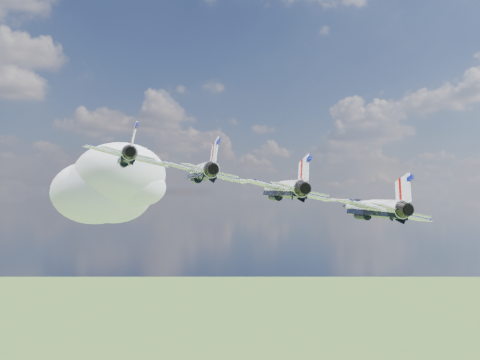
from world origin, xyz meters
TOP-DOWN VIEW (x-y plane):
  - cloud_far at (33.99, 180.72)m, footprint 54.18×42.57m
  - jet_0 at (-15.66, 34.85)m, footprint 16.94×19.91m
  - jet_1 at (-8.35, 25.94)m, footprint 16.94×19.91m
  - jet_2 at (-1.05, 17.03)m, footprint 16.94×19.91m
  - jet_3 at (6.26, 8.12)m, footprint 16.94×19.91m

SIDE VIEW (x-z plane):
  - jet_3 at x=6.26m, z-range 153.66..161.18m
  - jet_2 at x=-1.05m, z-range 156.07..163.59m
  - cloud_far at x=33.99m, z-range 151.59..172.87m
  - jet_1 at x=-8.35m, z-range 158.48..166.00m
  - jet_0 at x=-15.66m, z-range 160.88..168.41m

